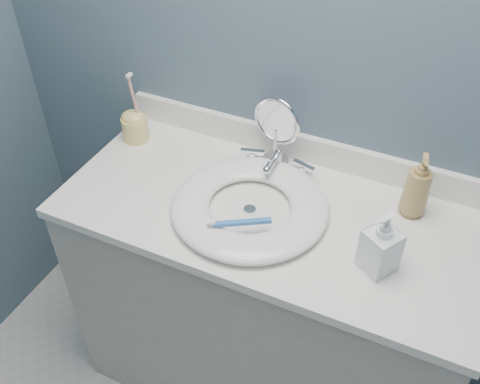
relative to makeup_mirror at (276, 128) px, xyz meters
The scene contains 12 objects.
back_wall 0.21m from the makeup_mirror, 42.44° to the left, with size 2.20×0.02×2.40m, color #47616B.
vanity_cabinet 0.62m from the makeup_mirror, 71.46° to the right, with size 1.20×0.55×0.85m, color #B4AFA5.
countertop 0.26m from the makeup_mirror, 71.46° to the right, with size 1.22×0.57×0.03m, color white.
backsplash 0.12m from the makeup_mirror, 36.67° to the left, with size 1.22×0.02×0.09m, color white.
basin 0.27m from the makeup_mirror, 85.11° to the right, with size 0.45×0.45×0.04m, color white, non-canonical shape.
drain 0.27m from the makeup_mirror, 85.11° to the right, with size 0.04×0.04×0.01m, color silver.
faucet 0.11m from the makeup_mirror, 64.69° to the right, with size 0.25×0.13×0.07m.
makeup_mirror is the anchor object (origin of this frame).
soap_bottle_amber 0.44m from the makeup_mirror, ahead, with size 0.08×0.08×0.20m, color #A38449.
soap_bottle_clear 0.50m from the makeup_mirror, 36.37° to the right, with size 0.08×0.08×0.18m, color white.
toothbrush_holder 0.48m from the makeup_mirror, behind, with size 0.09×0.09×0.25m.
toothbrush_lying 0.35m from the makeup_mirror, 84.02° to the right, with size 0.16×0.10×0.02m.
Camera 1 is at (0.40, -0.08, 1.92)m, focal length 40.00 mm.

